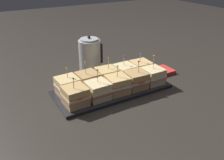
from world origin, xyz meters
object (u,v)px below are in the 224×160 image
object	(u,v)px
sandwich_front_right	(136,80)
sandwich_back_center	(107,76)
serving_platter	(112,89)
sandwich_front_center	(118,85)
sandwich_back_left	(88,81)
sandwich_front_far_left	(75,96)
sandwich_back_right	(125,72)
sandwich_back_far_left	(68,86)
kettle_steel	(90,56)
sandwich_front_far_right	(153,76)
sandwich_front_left	(98,90)
napkin_stack	(162,71)
sandwich_back_far_right	(141,68)

from	to	relation	value
sandwich_front_right	sandwich_back_center	world-z (taller)	sandwich_front_right
serving_platter	sandwich_front_right	bearing A→B (deg)	-27.76
sandwich_front_center	sandwich_back_left	bearing A→B (deg)	135.17
sandwich_front_center	sandwich_front_right	xyz separation A→B (m)	(0.12, -0.00, 0.00)
serving_platter	sandwich_front_far_left	bearing A→B (deg)	-166.19
sandwich_back_right	sandwich_back_center	bearing A→B (deg)	-179.97
sandwich_front_right	sandwich_back_center	distance (m)	0.18
sandwich_front_far_left	sandwich_back_right	world-z (taller)	sandwich_front_far_left
sandwich_back_far_left	sandwich_front_right	bearing A→B (deg)	-18.68
sandwich_back_center	kettle_steel	xyz separation A→B (m)	(-0.00, 0.24, 0.05)
serving_platter	sandwich_front_right	xyz separation A→B (m)	(0.12, -0.06, 0.06)
sandwich_front_far_right	sandwich_front_left	bearing A→B (deg)	179.74
sandwich_front_far_left	napkin_stack	size ratio (longest dim) A/B	1.21
sandwich_front_center	sandwich_front_far_right	xyz separation A→B (m)	(0.25, -0.00, -0.00)
sandwich_front_left	sandwich_back_center	xyz separation A→B (m)	(0.12, 0.13, 0.00)
sandwich_front_center	sandwich_back_left	world-z (taller)	sandwich_back_left
sandwich_front_left	sandwich_front_right	distance (m)	0.25
sandwich_front_far_right	sandwich_back_center	xyz separation A→B (m)	(-0.25, 0.13, 0.00)
sandwich_front_left	serving_platter	bearing A→B (deg)	26.95
kettle_steel	sandwich_back_left	bearing A→B (deg)	-117.63
sandwich_front_far_right	sandwich_back_center	world-z (taller)	sandwich_front_far_right
sandwich_front_far_right	napkin_stack	xyz separation A→B (m)	(0.18, 0.12, -0.05)
serving_platter	sandwich_front_far_left	world-z (taller)	sandwich_front_far_left
sandwich_back_far_right	kettle_steel	world-z (taller)	kettle_steel
sandwich_back_far_left	sandwich_back_center	size ratio (longest dim) A/B	0.93
sandwich_front_center	sandwich_back_center	distance (m)	0.13
sandwich_front_right	kettle_steel	bearing A→B (deg)	108.85
napkin_stack	sandwich_back_center	bearing A→B (deg)	178.50
sandwich_front_center	sandwich_back_right	distance (m)	0.18
sandwich_back_center	napkin_stack	xyz separation A→B (m)	(0.43, -0.01, -0.05)
sandwich_front_far_left	sandwich_back_center	bearing A→B (deg)	26.35
serving_platter	sandwich_back_center	distance (m)	0.09
sandwich_front_center	sandwich_back_far_right	world-z (taller)	sandwich_front_center
sandwich_front_right	sandwich_back_far_left	distance (m)	0.39
serving_platter	sandwich_back_left	size ratio (longest dim) A/B	3.86
sandwich_back_right	kettle_steel	distance (m)	0.27
sandwich_front_right	sandwich_back_far_left	size ratio (longest dim) A/B	1.08
sandwich_front_right	sandwich_front_far_right	world-z (taller)	sandwich_front_far_right
sandwich_back_right	sandwich_back_far_left	bearing A→B (deg)	-179.56
sandwich_front_right	sandwich_front_far_right	distance (m)	0.12
sandwich_back_left	napkin_stack	size ratio (longest dim) A/B	1.33
sandwich_front_left	sandwich_front_right	bearing A→B (deg)	-0.44
sandwich_back_far_left	napkin_stack	world-z (taller)	sandwich_back_far_left
sandwich_front_right	sandwich_back_center	size ratio (longest dim) A/B	1.01
sandwich_front_far_left	kettle_steel	size ratio (longest dim) A/B	0.61
serving_platter	sandwich_back_right	size ratio (longest dim) A/B	4.37
sandwich_back_left	sandwich_back_center	distance (m)	0.13
sandwich_front_left	sandwich_front_far_right	xyz separation A→B (m)	(0.37, -0.00, 0.00)
sandwich_front_left	sandwich_front_far_right	distance (m)	0.37
serving_platter	sandwich_front_far_right	bearing A→B (deg)	-14.56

